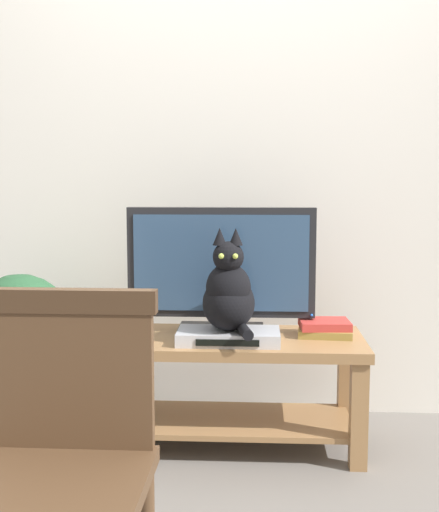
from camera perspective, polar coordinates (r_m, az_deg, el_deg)
ground_plane at (r=2.54m, az=1.00°, el=-20.99°), size 12.00×12.00×0.00m
back_wall at (r=3.36m, az=1.80°, el=10.42°), size 7.00×0.12×2.80m
tv_stand at (r=2.96m, az=0.06°, el=-9.84°), size 1.25×0.51×0.49m
tv at (r=2.94m, az=0.14°, el=-1.10°), size 0.83×0.20×0.56m
media_box at (r=2.82m, az=0.78°, el=-6.90°), size 0.43×0.23×0.05m
cat at (r=2.76m, az=0.80°, el=-3.25°), size 0.22×0.32×0.43m
wooden_chair at (r=1.71m, az=-13.99°, el=-15.74°), size 0.47×0.47×0.90m
book_stack at (r=2.97m, az=9.01°, el=-6.13°), size 0.25×0.20×0.07m
potted_plant at (r=3.12m, az=-16.71°, el=-7.01°), size 0.46×0.46×0.76m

